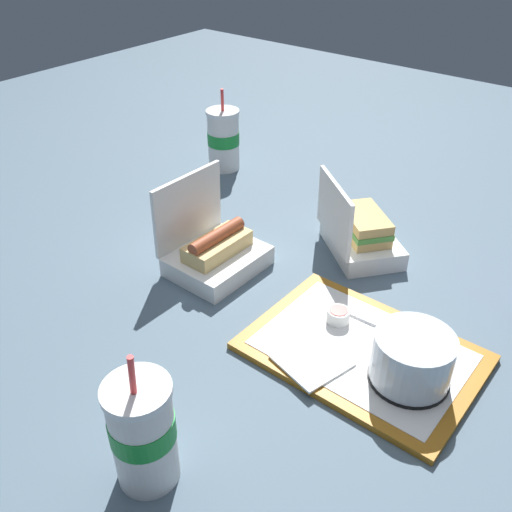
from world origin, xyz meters
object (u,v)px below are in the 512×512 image
ketchup_cup (338,315)px  plastic_fork (378,324)px  clamshell_hotdog_corner (214,250)px  food_tray (362,352)px  clamshell_sandwich_center (360,234)px  soda_cup_center (143,432)px  cake_container (412,360)px  soda_cup_back (223,139)px

ketchup_cup → plastic_fork: bearing=29.1°
clamshell_hotdog_corner → food_tray: bearing=-5.7°
plastic_fork → clamshell_hotdog_corner: bearing=-176.3°
clamshell_sandwich_center → soda_cup_center: (0.06, -0.65, 0.04)m
clamshell_sandwich_center → soda_cup_center: size_ratio=1.01×
food_tray → soda_cup_center: soda_cup_center is taller
plastic_fork → clamshell_hotdog_corner: size_ratio=0.59×
clamshell_hotdog_corner → cake_container: bearing=-6.5°
food_tray → clamshell_hotdog_corner: size_ratio=1.98×
ketchup_cup → plastic_fork: size_ratio=0.36×
food_tray → cake_container: size_ratio=2.94×
food_tray → plastic_fork: (-0.01, 0.07, 0.01)m
clamshell_hotdog_corner → soda_cup_back: 0.48m
cake_container → soda_cup_back: 0.86m
clamshell_hotdog_corner → clamshell_sandwich_center: bearing=49.7°
clamshell_sandwich_center → soda_cup_back: size_ratio=1.01×
food_tray → ketchup_cup: 0.08m
ketchup_cup → plastic_fork: ketchup_cup is taller
clamshell_hotdog_corner → clamshell_sandwich_center: size_ratio=0.83×
soda_cup_center → plastic_fork: bearing=77.6°
clamshell_hotdog_corner → clamshell_sandwich_center: (0.20, 0.23, 0.00)m
cake_container → clamshell_sandwich_center: bearing=131.8°
soda_cup_center → clamshell_sandwich_center: bearing=95.0°
clamshell_sandwich_center → cake_container: bearing=-48.2°
clamshell_hotdog_corner → soda_cup_center: soda_cup_center is taller
food_tray → clamshell_sandwich_center: 0.32m
plastic_fork → soda_cup_back: (-0.65, 0.34, 0.07)m
cake_container → soda_cup_back: bearing=150.7°
cake_container → ketchup_cup: size_ratio=3.16×
food_tray → clamshell_sandwich_center: bearing=121.4°
ketchup_cup → soda_cup_center: size_ratio=0.18×
food_tray → plastic_fork: bearing=97.7°
plastic_fork → cake_container: bearing=-41.9°
ketchup_cup → soda_cup_center: soda_cup_center is taller
cake_container → clamshell_hotdog_corner: bearing=173.5°
food_tray → plastic_fork: plastic_fork is taller
food_tray → soda_cup_back: bearing=148.4°
ketchup_cup → soda_cup_center: 0.42m
cake_container → soda_cup_center: size_ratio=0.56×
food_tray → cake_container: (0.09, -0.02, 0.05)m
soda_cup_back → plastic_fork: bearing=-27.4°
soda_cup_back → soda_cup_center: 0.96m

